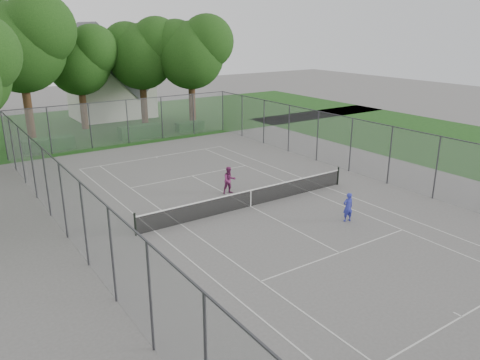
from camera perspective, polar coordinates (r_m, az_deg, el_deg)
ground at (r=24.63m, az=1.31°, el=-3.25°), size 120.00×120.00×0.00m
grass_far at (r=47.44m, az=-17.37°, el=6.44°), size 60.00×20.00×0.00m
court_markings at (r=24.63m, az=1.31°, el=-3.24°), size 11.03×23.83×0.01m
tennis_net at (r=24.45m, az=1.32°, el=-2.14°), size 12.87×0.10×1.10m
perimeter_fence at (r=24.02m, az=1.34°, el=0.76°), size 18.08×34.08×3.52m
tree_far_left at (r=41.87m, az=-25.23°, el=15.19°), size 8.11×7.40×11.65m
tree_far_midleft at (r=44.99m, az=-18.99°, el=13.89°), size 6.44×5.88×9.26m
tree_far_midright at (r=45.70m, az=-11.87°, el=15.11°), size 6.92×6.31×9.94m
tree_far_right at (r=44.73m, az=-5.90°, el=15.52°), size 7.06×6.45×10.16m
hedge_left at (r=38.71m, az=-22.30°, el=4.09°), size 3.72×1.12×0.93m
hedge_mid at (r=40.70m, az=-12.13°, el=5.81°), size 3.51×1.00×1.10m
hedge_right at (r=43.00m, az=-6.15°, el=6.54°), size 2.58×0.95×0.77m
house at (r=50.59m, az=-15.52°, el=11.66°), size 7.58×5.88×9.44m
girl_player at (r=23.16m, az=13.02°, el=-3.24°), size 0.60×0.46×1.45m
woman_player at (r=26.29m, az=-1.31°, el=-0.03°), size 0.84×0.71×1.57m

